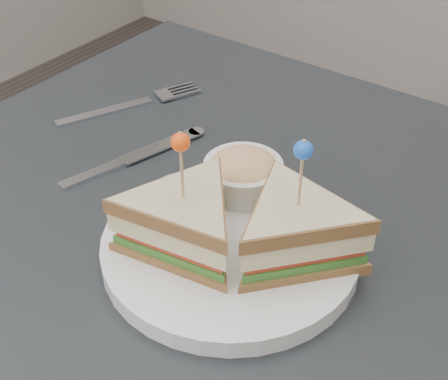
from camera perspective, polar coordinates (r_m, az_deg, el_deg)
table at (r=0.71m, az=-1.14°, el=-8.19°), size 0.80×0.80×0.75m
plate_meal at (r=0.60m, az=1.25°, el=-3.23°), size 0.33×0.33×0.15m
cutlery_fork at (r=0.88m, az=-7.97°, el=7.90°), size 0.11×0.20×0.01m
cutlery_knife at (r=0.76m, az=-8.67°, el=2.81°), size 0.07×0.20×0.01m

